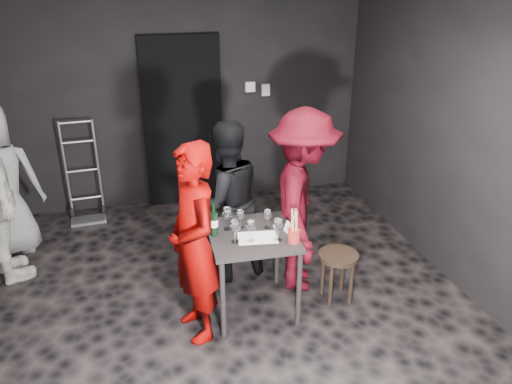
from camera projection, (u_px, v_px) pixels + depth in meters
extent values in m
cube|color=black|center=(222.00, 312.00, 4.40)|extent=(4.50, 5.00, 0.02)
cube|color=black|center=(181.00, 98.00, 6.07)|extent=(4.50, 0.04, 2.70)
cube|color=black|center=(471.00, 147.00, 4.36)|extent=(0.04, 5.00, 2.70)
cube|color=black|center=(183.00, 123.00, 6.14)|extent=(0.95, 0.10, 2.10)
cube|color=#B7B7B2|center=(250.00, 87.00, 6.18)|extent=(0.12, 0.06, 0.12)
cube|color=#B7B7B2|center=(265.00, 90.00, 6.24)|extent=(0.10, 0.06, 0.14)
cylinder|color=#B2B2B7|center=(66.00, 172.00, 5.83)|extent=(0.03, 0.03, 1.22)
cylinder|color=#B2B2B7|center=(99.00, 169.00, 5.92)|extent=(0.03, 0.03, 1.22)
cube|color=#B2B2B7|center=(89.00, 220.00, 6.01)|extent=(0.41, 0.22, 0.03)
cylinder|color=black|center=(73.00, 211.00, 6.07)|extent=(0.04, 0.16, 0.16)
cylinder|color=black|center=(104.00, 208.00, 6.16)|extent=(0.04, 0.16, 0.16)
cube|color=black|center=(252.00, 235.00, 4.18)|extent=(0.72, 0.72, 0.04)
cylinder|color=black|center=(223.00, 300.00, 3.98)|extent=(0.04, 0.04, 0.71)
cylinder|color=black|center=(299.00, 289.00, 4.12)|extent=(0.04, 0.04, 0.71)
cylinder|color=black|center=(210.00, 259.00, 4.54)|extent=(0.04, 0.04, 0.71)
cylinder|color=black|center=(277.00, 250.00, 4.69)|extent=(0.04, 0.04, 0.71)
cylinder|color=black|center=(338.00, 256.00, 4.41)|extent=(0.36, 0.36, 0.04)
cylinder|color=black|center=(342.00, 272.00, 4.62)|extent=(0.04, 0.04, 0.41)
cylinder|color=black|center=(323.00, 275.00, 4.58)|extent=(0.04, 0.04, 0.41)
cylinder|color=black|center=(331.00, 287.00, 4.41)|extent=(0.04, 0.04, 0.41)
cylinder|color=black|center=(351.00, 284.00, 4.45)|extent=(0.04, 0.04, 0.41)
imported|color=#760100|center=(194.00, 235.00, 3.82)|extent=(0.58, 0.74, 1.81)
imported|color=black|center=(226.00, 198.00, 4.66)|extent=(0.86, 0.58, 1.63)
imported|color=#3E040D|center=(303.00, 190.00, 4.44)|extent=(0.94, 1.38, 1.95)
cube|color=white|center=(258.00, 238.00, 4.10)|extent=(0.35, 0.26, 0.00)
cylinder|color=black|center=(214.00, 224.00, 4.11)|extent=(0.07, 0.07, 0.20)
cylinder|color=black|center=(213.00, 208.00, 4.05)|extent=(0.03, 0.03, 0.08)
cylinder|color=white|center=(214.00, 223.00, 4.11)|extent=(0.07, 0.07, 0.06)
cylinder|color=maroon|center=(294.00, 236.00, 4.02)|extent=(0.10, 0.10, 0.11)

